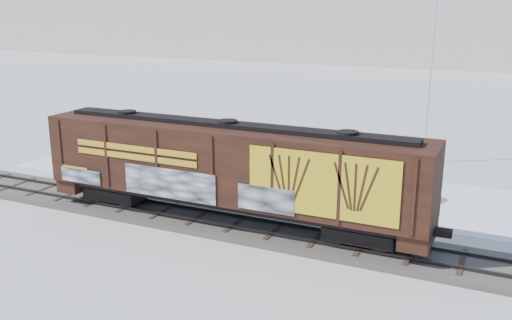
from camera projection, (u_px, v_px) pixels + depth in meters
The scene contains 8 objects.
ground at pixel (276, 235), 25.89m from camera, with size 500.00×500.00×0.00m, color white.
rail_track at pixel (276, 232), 25.85m from camera, with size 50.00×3.40×0.43m.
parking_strip at pixel (328, 189), 32.44m from camera, with size 40.00×8.00×0.03m, color white.
hopper_railcar at pixel (228, 166), 26.10m from camera, with size 18.52×3.06×4.59m.
flagpole at pixel (430, 96), 36.78m from camera, with size 2.30×0.90×11.93m.
car_silver at pixel (256, 178), 31.99m from camera, with size 1.68×4.18×1.42m, color silver.
car_white at pixel (389, 181), 31.15m from camera, with size 1.68×4.81×1.59m, color silver.
car_dark at pixel (358, 178), 32.28m from camera, with size 1.75×4.31×1.25m, color black.
Camera 1 is at (9.39, -22.22, 10.05)m, focal length 40.00 mm.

